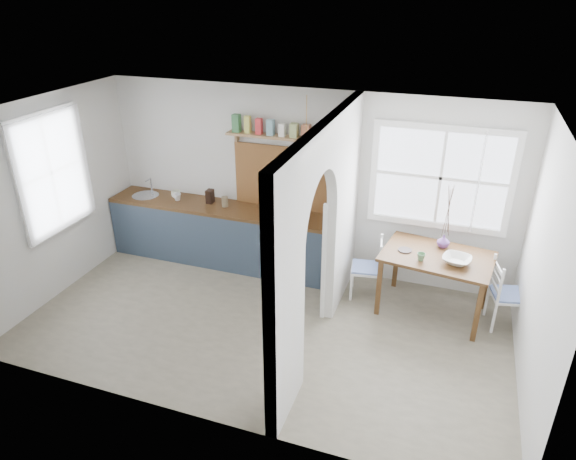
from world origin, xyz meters
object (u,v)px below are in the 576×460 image
(vase, at_px, (443,241))
(chair_right, at_px, (509,294))
(dining_table, at_px, (434,284))
(kettle, at_px, (329,217))
(chair_left, at_px, (366,267))

(vase, bearing_deg, chair_right, -16.34)
(dining_table, xyz_separation_m, kettle, (-1.45, 0.26, 0.60))
(dining_table, relative_size, chair_right, 1.48)
(dining_table, relative_size, chair_left, 1.54)
(kettle, bearing_deg, chair_left, -32.87)
(chair_left, relative_size, vase, 5.17)
(dining_table, distance_m, vase, 0.55)
(vase, bearing_deg, chair_left, -171.17)
(kettle, xyz_separation_m, vase, (1.49, -0.02, -0.11))
(dining_table, relative_size, vase, 7.99)
(chair_right, bearing_deg, kettle, 70.12)
(dining_table, relative_size, kettle, 6.12)
(chair_right, distance_m, vase, 0.98)
(dining_table, bearing_deg, chair_right, 7.83)
(chair_left, height_order, vase, vase)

